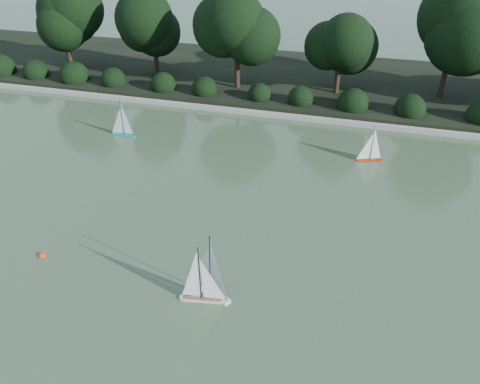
# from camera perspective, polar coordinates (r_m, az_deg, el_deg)

# --- Properties ---
(ground) EXTENTS (80.00, 80.00, 0.00)m
(ground) POSITION_cam_1_polar(r_m,az_deg,el_deg) (10.11, -1.13, -10.66)
(ground) COLOR #384E2F
(ground) RESTS_ON ground
(pond_coping) EXTENTS (40.00, 0.35, 0.18)m
(pond_coping) POSITION_cam_1_polar(r_m,az_deg,el_deg) (17.61, 7.45, 9.07)
(pond_coping) COLOR gray
(pond_coping) RESTS_ON ground
(far_bank) EXTENTS (40.00, 8.00, 0.30)m
(far_bank) POSITION_cam_1_polar(r_m,az_deg,el_deg) (21.31, 9.27, 13.18)
(far_bank) COLOR black
(far_bank) RESTS_ON ground
(tree_line) EXTENTS (26.31, 3.93, 4.39)m
(tree_line) POSITION_cam_1_polar(r_m,az_deg,el_deg) (19.04, 13.12, 18.37)
(tree_line) COLOR black
(tree_line) RESTS_ON ground
(shrub_hedge) EXTENTS (29.10, 1.10, 1.10)m
(shrub_hedge) POSITION_cam_1_polar(r_m,az_deg,el_deg) (18.31, 7.99, 11.14)
(shrub_hedge) COLOR black
(shrub_hedge) RESTS_ON ground
(sailboat_white_a) EXTENTS (1.13, 0.51, 1.56)m
(sailboat_white_a) POSITION_cam_1_polar(r_m,az_deg,el_deg) (9.70, -4.30, -11.01)
(sailboat_white_a) COLOR white
(sailboat_white_a) RESTS_ON ground
(sailboat_white_b) EXTENTS (1.08, 0.34, 1.47)m
(sailboat_white_b) POSITION_cam_1_polar(r_m,az_deg,el_deg) (9.54, -4.06, -12.05)
(sailboat_white_b) COLOR silver
(sailboat_white_b) RESTS_ON ground
(sailboat_orange) EXTENTS (0.89, 0.36, 1.22)m
(sailboat_orange) POSITION_cam_1_polar(r_m,az_deg,el_deg) (14.99, 15.27, 4.36)
(sailboat_orange) COLOR red
(sailboat_orange) RESTS_ON ground
(sailboat_teal) EXTENTS (0.99, 0.19, 1.35)m
(sailboat_teal) POSITION_cam_1_polar(r_m,az_deg,el_deg) (16.65, -14.32, 7.40)
(sailboat_teal) COLOR #029589
(sailboat_teal) RESTS_ON ground
(race_buoy) EXTENTS (0.16, 0.16, 0.16)m
(race_buoy) POSITION_cam_1_polar(r_m,az_deg,el_deg) (11.60, -22.98, -7.21)
(race_buoy) COLOR red
(race_buoy) RESTS_ON ground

